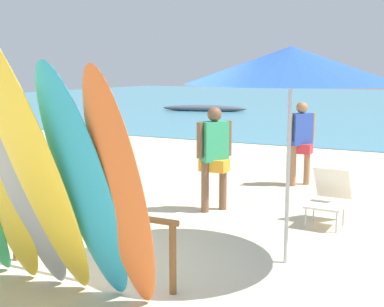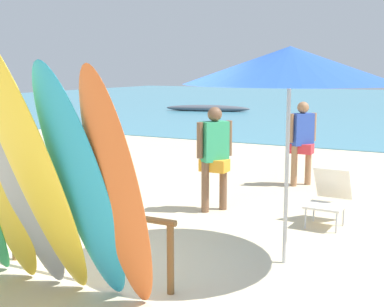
{
  "view_description": "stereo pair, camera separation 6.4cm",
  "coord_description": "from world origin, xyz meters",
  "px_view_note": "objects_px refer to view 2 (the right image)",
  "views": [
    {
      "loc": [
        3.36,
        -4.28,
        2.17
      ],
      "look_at": [
        0.0,
        2.44,
        0.95
      ],
      "focal_mm": 49.79,
      "sensor_mm": 36.0,
      "label": 1
    },
    {
      "loc": [
        3.42,
        -4.25,
        2.17
      ],
      "look_at": [
        0.0,
        2.44,
        0.95
      ],
      "focal_mm": 49.79,
      "sensor_mm": 36.0,
      "label": 2
    }
  ],
  "objects_px": {
    "surfboard_grey_2": "(20,179)",
    "beachgoer_by_water": "(302,138)",
    "surfboard_rack": "(85,225)",
    "surfboard_orange_5": "(119,195)",
    "surfboard_teal_4": "(83,190)",
    "surfboard_yellow_3": "(33,170)",
    "distant_boat": "(208,108)",
    "beachgoer_strolling": "(215,152)",
    "beach_umbrella": "(290,66)",
    "beach_chair_red": "(329,194)"
  },
  "relations": [
    {
      "from": "beachgoer_strolling",
      "to": "beach_umbrella",
      "type": "distance_m",
      "value": 2.63
    },
    {
      "from": "surfboard_rack",
      "to": "surfboard_orange_5",
      "type": "relative_size",
      "value": 0.93
    },
    {
      "from": "surfboard_rack",
      "to": "surfboard_teal_4",
      "type": "relative_size",
      "value": 0.9
    },
    {
      "from": "surfboard_grey_2",
      "to": "surfboard_yellow_3",
      "type": "bearing_deg",
      "value": -23.46
    },
    {
      "from": "surfboard_rack",
      "to": "surfboard_orange_5",
      "type": "bearing_deg",
      "value": -36.14
    },
    {
      "from": "surfboard_teal_4",
      "to": "beach_chair_red",
      "type": "xyz_separation_m",
      "value": [
        1.31,
        3.72,
        -0.7
      ]
    },
    {
      "from": "surfboard_yellow_3",
      "to": "surfboard_orange_5",
      "type": "xyz_separation_m",
      "value": [
        0.75,
        0.2,
        -0.18
      ]
    },
    {
      "from": "surfboard_orange_5",
      "to": "beach_umbrella",
      "type": "relative_size",
      "value": 0.97
    },
    {
      "from": "beachgoer_by_water",
      "to": "distant_boat",
      "type": "distance_m",
      "value": 16.76
    },
    {
      "from": "surfboard_rack",
      "to": "surfboard_orange_5",
      "type": "height_order",
      "value": "surfboard_orange_5"
    },
    {
      "from": "surfboard_rack",
      "to": "beach_chair_red",
      "type": "xyz_separation_m",
      "value": [
        1.84,
        3.05,
        -0.13
      ]
    },
    {
      "from": "surfboard_orange_5",
      "to": "surfboard_grey_2",
      "type": "bearing_deg",
      "value": -175.12
    },
    {
      "from": "beachgoer_by_water",
      "to": "distant_boat",
      "type": "height_order",
      "value": "beachgoer_by_water"
    },
    {
      "from": "beachgoer_by_water",
      "to": "beach_chair_red",
      "type": "height_order",
      "value": "beachgoer_by_water"
    },
    {
      "from": "surfboard_orange_5",
      "to": "surfboard_rack",
      "type": "bearing_deg",
      "value": 144.13
    },
    {
      "from": "beach_chair_red",
      "to": "beach_umbrella",
      "type": "bearing_deg",
      "value": -90.48
    },
    {
      "from": "surfboard_grey_2",
      "to": "beach_chair_red",
      "type": "height_order",
      "value": "surfboard_grey_2"
    },
    {
      "from": "surfboard_yellow_3",
      "to": "beachgoer_strolling",
      "type": "bearing_deg",
      "value": 92.23
    },
    {
      "from": "beachgoer_by_water",
      "to": "beach_chair_red",
      "type": "relative_size",
      "value": 1.97
    },
    {
      "from": "surfboard_rack",
      "to": "beach_chair_red",
      "type": "distance_m",
      "value": 3.57
    },
    {
      "from": "surfboard_grey_2",
      "to": "surfboard_yellow_3",
      "type": "relative_size",
      "value": 0.89
    },
    {
      "from": "surfboard_yellow_3",
      "to": "beachgoer_by_water",
      "type": "distance_m",
      "value": 6.19
    },
    {
      "from": "surfboard_grey_2",
      "to": "distant_boat",
      "type": "relative_size",
      "value": 0.58
    },
    {
      "from": "surfboard_teal_4",
      "to": "beach_chair_red",
      "type": "distance_m",
      "value": 4.01
    },
    {
      "from": "surfboard_grey_2",
      "to": "distant_boat",
      "type": "bearing_deg",
      "value": 110.38
    },
    {
      "from": "surfboard_yellow_3",
      "to": "surfboard_orange_5",
      "type": "distance_m",
      "value": 0.8
    },
    {
      "from": "surfboard_rack",
      "to": "beachgoer_strolling",
      "type": "relative_size",
      "value": 1.35
    },
    {
      "from": "surfboard_grey_2",
      "to": "surfboard_yellow_3",
      "type": "distance_m",
      "value": 0.33
    },
    {
      "from": "surfboard_yellow_3",
      "to": "beachgoer_by_water",
      "type": "bearing_deg",
      "value": 85.78
    },
    {
      "from": "beach_umbrella",
      "to": "surfboard_yellow_3",
      "type": "bearing_deg",
      "value": -126.89
    },
    {
      "from": "beach_umbrella",
      "to": "beach_chair_red",
      "type": "bearing_deg",
      "value": 87.01
    },
    {
      "from": "beach_umbrella",
      "to": "beachgoer_strolling",
      "type": "bearing_deg",
      "value": 134.67
    },
    {
      "from": "surfboard_rack",
      "to": "beach_chair_red",
      "type": "height_order",
      "value": "beach_chair_red"
    },
    {
      "from": "surfboard_teal_4",
      "to": "beachgoer_strolling",
      "type": "relative_size",
      "value": 1.51
    },
    {
      "from": "surfboard_orange_5",
      "to": "distant_boat",
      "type": "bearing_deg",
      "value": 113.73
    },
    {
      "from": "surfboard_rack",
      "to": "beachgoer_strolling",
      "type": "bearing_deg",
      "value": 87.53
    },
    {
      "from": "surfboard_rack",
      "to": "beach_umbrella",
      "type": "distance_m",
      "value": 2.73
    },
    {
      "from": "surfboard_rack",
      "to": "distant_boat",
      "type": "height_order",
      "value": "surfboard_rack"
    },
    {
      "from": "surfboard_rack",
      "to": "surfboard_teal_4",
      "type": "height_order",
      "value": "surfboard_teal_4"
    },
    {
      "from": "surfboard_teal_4",
      "to": "beachgoer_by_water",
      "type": "relative_size",
      "value": 1.54
    },
    {
      "from": "surfboard_rack",
      "to": "beach_umbrella",
      "type": "bearing_deg",
      "value": 36.67
    },
    {
      "from": "surfboard_grey_2",
      "to": "surfboard_teal_4",
      "type": "distance_m",
      "value": 0.67
    },
    {
      "from": "beachgoer_by_water",
      "to": "beach_umbrella",
      "type": "relative_size",
      "value": 0.65
    },
    {
      "from": "beach_chair_red",
      "to": "beach_umbrella",
      "type": "height_order",
      "value": "beach_umbrella"
    },
    {
      "from": "surfboard_rack",
      "to": "beachgoer_by_water",
      "type": "height_order",
      "value": "beachgoer_by_water"
    },
    {
      "from": "beach_chair_red",
      "to": "beach_umbrella",
      "type": "xyz_separation_m",
      "value": [
        -0.09,
        -1.75,
        1.77
      ]
    },
    {
      "from": "surfboard_yellow_3",
      "to": "surfboard_rack",
      "type": "bearing_deg",
      "value": 101.19
    },
    {
      "from": "surfboard_yellow_3",
      "to": "beach_chair_red",
      "type": "distance_m",
      "value": 4.34
    },
    {
      "from": "surfboard_rack",
      "to": "surfboard_yellow_3",
      "type": "relative_size",
      "value": 0.77
    },
    {
      "from": "surfboard_grey_2",
      "to": "beachgoer_by_water",
      "type": "height_order",
      "value": "surfboard_grey_2"
    }
  ]
}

